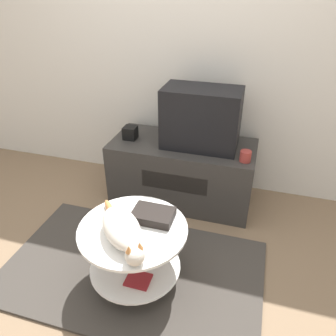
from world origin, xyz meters
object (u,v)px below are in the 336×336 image
object	(u,v)px
tv	(201,118)
dvd_box	(153,215)
cat	(123,230)
speaker	(130,133)

from	to	relation	value
tv	dvd_box	size ratio (longest dim) A/B	2.40
cat	dvd_box	bearing A→B (deg)	112.35
cat	tv	bearing A→B (deg)	128.35
speaker	dvd_box	xyz separation A→B (m)	(0.50, -0.86, -0.11)
speaker	cat	xyz separation A→B (m)	(0.39, -1.08, -0.07)
speaker	cat	bearing A→B (deg)	-70.07
speaker	cat	size ratio (longest dim) A/B	0.22
cat	speaker	bearing A→B (deg)	158.48
tv	dvd_box	xyz separation A→B (m)	(-0.10, -0.90, -0.29)
tv	dvd_box	distance (m)	0.95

